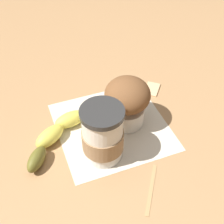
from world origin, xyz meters
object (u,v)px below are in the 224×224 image
Objects in this scene: coffee_cup at (103,135)px; muffin at (126,99)px; banana at (64,130)px; sugar_packet at (152,89)px.

coffee_cup reaches higher than muffin.
coffee_cup is at bearing 128.31° from muffin.
coffee_cup is 0.11m from banana.
banana is (0.02, 0.14, -0.05)m from muffin.
sugar_packet is (0.07, -0.11, -0.06)m from muffin.
muffin is 0.15m from banana.
coffee_cup reaches higher than sugar_packet.
muffin is at bearing -51.69° from coffee_cup.
muffin reaches higher than banana.
coffee_cup is at bearing -145.53° from banana.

